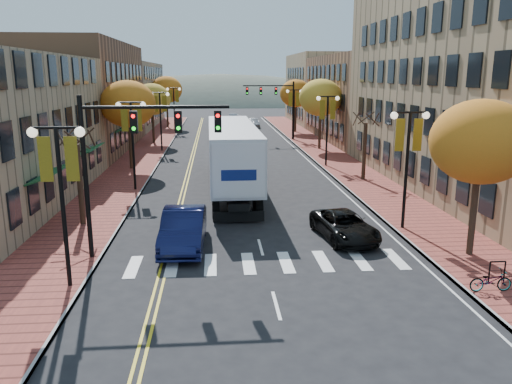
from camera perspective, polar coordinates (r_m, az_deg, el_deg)
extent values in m
plane|color=black|center=(19.52, 1.61, -10.25)|extent=(200.00, 200.00, 0.00)
cube|color=brown|center=(51.35, -12.53, 4.33)|extent=(4.00, 85.00, 0.15)
cube|color=brown|center=(52.05, 7.56, 4.65)|extent=(4.00, 85.00, 0.15)
cube|color=brown|center=(55.88, -20.62, 10.10)|extent=(12.00, 24.00, 11.00)
cube|color=#9E8966|center=(80.26, -15.77, 10.63)|extent=(12.00, 26.00, 9.50)
cube|color=#997F5B|center=(39.53, 27.12, 11.44)|extent=(15.00, 28.00, 15.00)
cube|color=brown|center=(63.27, 14.43, 10.35)|extent=(15.00, 24.00, 10.00)
cube|color=#9E8966|center=(84.35, 9.54, 11.55)|extent=(15.00, 20.00, 11.00)
cylinder|color=#382619|center=(27.28, -19.46, 0.79)|extent=(0.28, 0.28, 4.20)
cylinder|color=#382619|center=(42.68, -14.19, 5.90)|extent=(0.28, 0.28, 4.90)
ellipsoid|color=orange|center=(42.43, -14.41, 9.73)|extent=(4.48, 4.48, 3.81)
cylinder|color=#382619|center=(58.45, -11.68, 7.75)|extent=(0.28, 0.28, 4.55)
ellipsoid|color=gold|center=(58.27, -11.80, 10.34)|extent=(4.16, 4.16, 3.54)
cylinder|color=#382619|center=(76.28, -10.11, 9.24)|extent=(0.28, 0.28, 5.04)
ellipsoid|color=orange|center=(76.14, -10.20, 11.45)|extent=(4.61, 4.61, 3.92)
cylinder|color=#382619|center=(23.27, 23.68, -1.20)|extent=(0.28, 0.28, 4.55)
ellipsoid|color=orange|center=(22.81, 24.30, 5.25)|extent=(4.16, 4.16, 3.54)
cylinder|color=#382619|center=(37.85, 12.28, 4.56)|extent=(0.28, 0.28, 4.20)
cylinder|color=#382619|center=(53.20, 7.31, 7.58)|extent=(0.28, 0.28, 4.90)
ellipsoid|color=gold|center=(53.00, 7.40, 10.66)|extent=(4.48, 4.48, 3.81)
cylinder|color=#382619|center=(68.88, 4.54, 8.87)|extent=(0.28, 0.28, 4.76)
ellipsoid|color=orange|center=(68.72, 4.58, 11.17)|extent=(4.35, 4.35, 3.70)
cylinder|color=black|center=(19.22, -21.16, -2.08)|extent=(0.16, 0.16, 6.00)
cylinder|color=black|center=(18.70, -21.93, 6.83)|extent=(1.60, 0.10, 0.10)
sphere|color=#FFF2CC|center=(18.96, -24.21, 6.24)|extent=(0.36, 0.36, 0.36)
sphere|color=#FFF2CC|center=(18.50, -19.51, 6.49)|extent=(0.36, 0.36, 0.36)
cube|color=gold|center=(18.97, -22.94, 3.45)|extent=(0.45, 0.03, 1.60)
cube|color=gold|center=(18.71, -20.32, 3.56)|extent=(0.45, 0.03, 1.60)
cylinder|color=black|center=(34.56, -13.87, 4.93)|extent=(0.16, 0.16, 6.00)
cylinder|color=black|center=(34.28, -14.15, 9.89)|extent=(1.60, 0.10, 0.10)
sphere|color=#FFF2CC|center=(34.42, -15.46, 9.58)|extent=(0.36, 0.36, 0.36)
sphere|color=#FFF2CC|center=(34.16, -12.79, 9.70)|extent=(0.36, 0.36, 0.36)
cube|color=gold|center=(34.43, -14.79, 8.03)|extent=(0.45, 0.03, 1.60)
cube|color=gold|center=(34.28, -13.29, 8.09)|extent=(0.45, 0.03, 1.60)
cylinder|color=black|center=(52.30, -10.83, 7.80)|extent=(0.16, 0.16, 6.00)
cylinder|color=black|center=(52.11, -10.98, 11.08)|extent=(1.60, 0.10, 0.10)
sphere|color=#FFF2CC|center=(52.20, -11.86, 10.88)|extent=(0.36, 0.36, 0.36)
sphere|color=#FFF2CC|center=(52.03, -10.08, 10.95)|extent=(0.36, 0.36, 0.36)
cube|color=gold|center=(52.21, -11.42, 9.85)|extent=(0.45, 0.03, 1.60)
cube|color=gold|center=(52.11, -10.42, 9.89)|extent=(0.45, 0.03, 1.60)
cylinder|color=black|center=(70.17, -9.32, 9.20)|extent=(0.16, 0.16, 6.00)
cylinder|color=black|center=(70.02, -9.42, 11.65)|extent=(1.60, 0.10, 0.10)
sphere|color=#FFF2CC|center=(70.10, -10.08, 11.50)|extent=(0.36, 0.36, 0.36)
sphere|color=#FFF2CC|center=(69.97, -8.75, 11.55)|extent=(0.36, 0.36, 0.36)
cube|color=gold|center=(70.10, -9.76, 10.74)|extent=(0.45, 0.03, 1.60)
cube|color=gold|center=(70.03, -9.01, 10.76)|extent=(0.45, 0.03, 1.60)
cylinder|color=black|center=(26.06, 16.78, 2.12)|extent=(0.16, 0.16, 6.00)
cylinder|color=black|center=(25.68, 17.23, 8.69)|extent=(1.60, 0.10, 0.10)
sphere|color=#FFF2CC|center=(25.41, 15.52, 8.42)|extent=(0.36, 0.36, 0.36)
sphere|color=#FFF2CC|center=(26.00, 18.86, 8.29)|extent=(0.36, 0.36, 0.36)
cube|color=gold|center=(25.62, 16.12, 6.28)|extent=(0.45, 0.03, 1.60)
cube|color=gold|center=(25.95, 17.99, 6.24)|extent=(0.45, 0.03, 1.60)
cylinder|color=black|center=(43.12, 8.10, 6.77)|extent=(0.16, 0.16, 6.00)
cylinder|color=black|center=(42.89, 8.24, 10.76)|extent=(1.60, 0.10, 0.10)
sphere|color=#FFF2CC|center=(42.73, 7.17, 10.58)|extent=(0.36, 0.36, 0.36)
sphere|color=#FFF2CC|center=(43.08, 9.28, 10.53)|extent=(0.36, 0.36, 0.36)
cube|color=gold|center=(42.86, 7.59, 9.30)|extent=(0.45, 0.03, 1.60)
cube|color=gold|center=(43.06, 8.78, 9.28)|extent=(0.45, 0.03, 1.60)
cylinder|color=black|center=(60.73, 4.35, 8.72)|extent=(0.16, 0.16, 6.00)
cylinder|color=black|center=(60.56, 4.40, 11.55)|extent=(1.60, 0.10, 0.10)
sphere|color=#FFF2CC|center=(60.45, 3.63, 11.42)|extent=(0.36, 0.36, 0.36)
sphere|color=#FFF2CC|center=(60.70, 5.16, 11.40)|extent=(0.36, 0.36, 0.36)
cube|color=gold|center=(60.54, 3.95, 10.52)|extent=(0.45, 0.03, 1.60)
cube|color=gold|center=(60.68, 4.81, 10.51)|extent=(0.45, 0.03, 1.60)
cylinder|color=black|center=(21.90, -18.87, 1.25)|extent=(0.20, 0.20, 7.00)
cylinder|color=black|center=(20.96, -11.41, 9.49)|extent=(6.00, 0.14, 0.14)
cube|color=black|center=(21.13, -13.78, 7.76)|extent=(0.30, 0.25, 0.90)
sphere|color=#FF0C0C|center=(20.97, -13.88, 8.41)|extent=(0.16, 0.16, 0.16)
cube|color=black|center=(20.92, -8.87, 7.93)|extent=(0.30, 0.25, 0.90)
sphere|color=#FF0C0C|center=(20.76, -8.92, 8.58)|extent=(0.16, 0.16, 0.16)
cube|color=black|center=(20.87, -4.38, 8.04)|extent=(0.30, 0.25, 0.90)
sphere|color=#FF0C0C|center=(20.71, -4.39, 8.69)|extent=(0.16, 0.16, 0.16)
cylinder|color=black|center=(60.67, 4.26, 9.19)|extent=(0.20, 0.20, 7.00)
cylinder|color=black|center=(60.14, 1.42, 12.05)|extent=(6.00, 0.14, 0.14)
cube|color=black|center=(60.26, 2.29, 11.48)|extent=(0.30, 0.25, 0.90)
sphere|color=#FF0C0C|center=(60.12, 2.31, 11.71)|extent=(0.16, 0.16, 0.16)
cube|color=black|center=(60.07, 0.55, 11.48)|extent=(0.30, 0.25, 0.90)
sphere|color=#FF0C0C|center=(59.92, 0.56, 11.72)|extent=(0.16, 0.16, 0.16)
cube|color=black|center=(59.94, -1.02, 11.48)|extent=(0.30, 0.25, 0.90)
sphere|color=#FF0C0C|center=(59.80, -1.02, 11.71)|extent=(0.16, 0.16, 0.16)
cube|color=black|center=(33.38, -2.72, 1.48)|extent=(1.30, 14.86, 0.40)
cube|color=silver|center=(33.03, -2.76, 4.87)|extent=(3.13, 14.88, 3.20)
cube|color=black|center=(42.22, -3.32, 5.22)|extent=(2.89, 3.46, 2.86)
cylinder|color=black|center=(27.66, -4.61, -1.89)|extent=(0.41, 1.15, 1.14)
cylinder|color=black|center=(27.79, 0.34, -1.78)|extent=(0.41, 1.15, 1.14)
cylinder|color=black|center=(28.99, -4.66, -1.19)|extent=(0.41, 1.15, 1.14)
cylinder|color=black|center=(29.11, 0.07, -1.08)|extent=(0.41, 1.15, 1.14)
cylinder|color=black|center=(41.05, -4.90, 3.11)|extent=(0.41, 1.15, 1.14)
cylinder|color=black|center=(41.14, -1.55, 3.17)|extent=(0.41, 1.15, 1.14)
cylinder|color=black|center=(43.53, -4.94, 3.69)|extent=(0.41, 1.15, 1.14)
cylinder|color=black|center=(43.61, -1.78, 3.75)|extent=(0.41, 1.15, 1.14)
imported|color=#0D1137|center=(23.19, -8.27, -4.18)|extent=(2.02, 5.45, 1.78)
imported|color=black|center=(24.54, 10.07, -3.82)|extent=(2.85, 5.04, 1.33)
imported|color=silver|center=(72.88, -4.73, 7.69)|extent=(1.76, 4.35, 1.48)
imported|color=#9C9DA4|center=(75.64, -0.27, 7.87)|extent=(2.06, 4.60, 1.31)
imported|color=#A7A6AD|center=(86.00, -2.63, 8.52)|extent=(1.44, 4.06, 1.34)
imported|color=gray|center=(20.11, 25.24, -9.16)|extent=(1.55, 0.57, 0.81)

